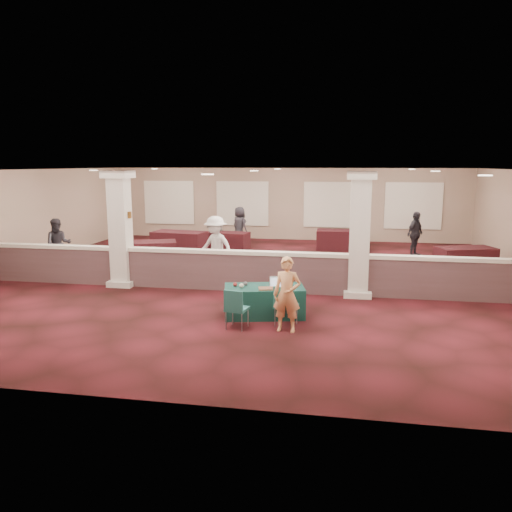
% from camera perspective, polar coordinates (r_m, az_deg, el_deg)
% --- Properties ---
extents(ground, '(16.00, 16.00, 0.00)m').
position_cam_1_polar(ground, '(14.97, -0.20, -2.57)').
color(ground, '#4B121A').
rests_on(ground, ground).
extents(wall_back, '(16.00, 0.04, 3.20)m').
position_cam_1_polar(wall_back, '(22.57, 3.46, 5.95)').
color(wall_back, gray).
rests_on(wall_back, ground).
extents(wall_front, '(16.00, 0.04, 3.20)m').
position_cam_1_polar(wall_front, '(7.09, -11.90, -4.31)').
color(wall_front, gray).
rests_on(wall_front, ground).
extents(wall_left, '(0.04, 16.00, 3.20)m').
position_cam_1_polar(wall_left, '(17.93, -26.29, 3.71)').
color(wall_left, gray).
rests_on(wall_left, ground).
extents(ceiling, '(16.00, 16.00, 0.02)m').
position_cam_1_polar(ceiling, '(14.58, -0.20, 9.78)').
color(ceiling, white).
rests_on(ceiling, wall_back).
extents(partition_wall, '(15.60, 0.28, 1.10)m').
position_cam_1_polar(partition_wall, '(13.41, -1.35, -1.63)').
color(partition_wall, '#513739').
rests_on(partition_wall, ground).
extents(column_left, '(0.72, 0.72, 3.20)m').
position_cam_1_polar(column_left, '(14.33, -15.23, 3.13)').
color(column_left, white).
rests_on(column_left, ground).
extents(column_right, '(0.72, 0.72, 3.20)m').
position_cam_1_polar(column_right, '(12.97, 11.75, 2.54)').
color(column_right, white).
rests_on(column_right, ground).
extents(sconce_left, '(0.12, 0.12, 0.18)m').
position_cam_1_polar(sconce_left, '(14.41, -16.31, 4.57)').
color(sconce_left, brown).
rests_on(sconce_left, column_left).
extents(sconce_right, '(0.12, 0.12, 0.18)m').
position_cam_1_polar(sconce_right, '(14.17, -14.28, 4.57)').
color(sconce_right, brown).
rests_on(sconce_right, column_left).
extents(near_table, '(1.92, 1.26, 0.68)m').
position_cam_1_polar(near_table, '(11.26, 0.94, -5.19)').
color(near_table, '#0D3228').
rests_on(near_table, ground).
extents(conf_chair_main, '(0.52, 0.53, 0.88)m').
position_cam_1_polar(conf_chair_main, '(10.50, 3.31, -5.35)').
color(conf_chair_main, '#1D5551').
rests_on(conf_chair_main, ground).
extents(conf_chair_side, '(0.50, 0.50, 0.85)m').
position_cam_1_polar(conf_chair_side, '(10.32, -2.36, -5.71)').
color(conf_chair_side, '#1D5551').
rests_on(conf_chair_side, ground).
extents(woman, '(0.58, 0.41, 1.55)m').
position_cam_1_polar(woman, '(10.16, 3.56, -4.41)').
color(woman, '#F2A969').
rests_on(woman, ground).
extents(far_table_front_left, '(2.13, 1.59, 0.78)m').
position_cam_1_polar(far_table_front_left, '(17.43, -12.26, 0.36)').
color(far_table_front_left, black).
rests_on(far_table_front_left, ground).
extents(far_table_front_center, '(1.91, 1.34, 0.70)m').
position_cam_1_polar(far_table_front_center, '(15.65, -7.22, -0.76)').
color(far_table_front_center, black).
rests_on(far_table_front_center, ground).
extents(far_table_front_right, '(2.00, 1.43, 0.73)m').
position_cam_1_polar(far_table_front_right, '(17.49, 22.79, -0.26)').
color(far_table_front_right, black).
rests_on(far_table_front_right, ground).
extents(far_table_back_left, '(2.13, 1.28, 0.82)m').
position_cam_1_polar(far_table_back_left, '(19.48, -8.77, 1.59)').
color(far_table_back_left, black).
rests_on(far_table_back_left, ground).
extents(far_table_back_center, '(1.79, 1.09, 0.68)m').
position_cam_1_polar(far_table_back_center, '(20.10, -3.26, 1.77)').
color(far_table_back_center, black).
rests_on(far_table_back_center, ground).
extents(far_table_back_right, '(1.94, 0.99, 0.78)m').
position_cam_1_polar(far_table_back_right, '(20.19, 9.69, 1.82)').
color(far_table_back_right, black).
rests_on(far_table_back_right, ground).
extents(attendee_a, '(0.91, 0.75, 1.66)m').
position_cam_1_polar(attendee_a, '(17.34, -21.65, 1.28)').
color(attendee_a, black).
rests_on(attendee_a, ground).
extents(attendee_b, '(1.30, 0.93, 1.85)m').
position_cam_1_polar(attendee_b, '(15.04, -4.63, 1.05)').
color(attendee_b, beige).
rests_on(attendee_b, ground).
extents(attendee_c, '(0.95, 1.06, 1.66)m').
position_cam_1_polar(attendee_c, '(19.32, 17.72, 2.40)').
color(attendee_c, black).
rests_on(attendee_c, ground).
extents(attendee_d, '(0.90, 0.83, 1.62)m').
position_cam_1_polar(attendee_d, '(20.98, -1.88, 3.44)').
color(attendee_d, black).
rests_on(attendee_d, ground).
extents(laptop_base, '(0.35, 0.28, 0.02)m').
position_cam_1_polar(laptop_base, '(11.15, 2.39, -3.51)').
color(laptop_base, silver).
rests_on(laptop_base, near_table).
extents(laptop_screen, '(0.30, 0.08, 0.20)m').
position_cam_1_polar(laptop_screen, '(11.23, 2.35, -2.84)').
color(laptop_screen, silver).
rests_on(laptop_screen, near_table).
extents(screen_glow, '(0.27, 0.07, 0.18)m').
position_cam_1_polar(screen_glow, '(11.22, 2.35, -2.91)').
color(screen_glow, silver).
rests_on(screen_glow, near_table).
extents(knitting, '(0.42, 0.36, 0.03)m').
position_cam_1_polar(knitting, '(10.95, 1.27, -3.74)').
color(knitting, '#B3571C').
rests_on(knitting, near_table).
extents(yarn_cream, '(0.10, 0.10, 0.10)m').
position_cam_1_polar(yarn_cream, '(11.05, -1.67, -3.41)').
color(yarn_cream, beige).
rests_on(yarn_cream, near_table).
extents(yarn_red, '(0.09, 0.09, 0.09)m').
position_cam_1_polar(yarn_red, '(11.18, -2.40, -3.27)').
color(yarn_red, maroon).
rests_on(yarn_red, near_table).
extents(yarn_grey, '(0.10, 0.10, 0.10)m').
position_cam_1_polar(yarn_grey, '(11.25, -1.22, -3.17)').
color(yarn_grey, '#4A4A4F').
rests_on(yarn_grey, near_table).
extents(scissors, '(0.11, 0.05, 0.01)m').
position_cam_1_polar(scissors, '(10.98, 4.19, -3.77)').
color(scissors, red).
rests_on(scissors, near_table).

